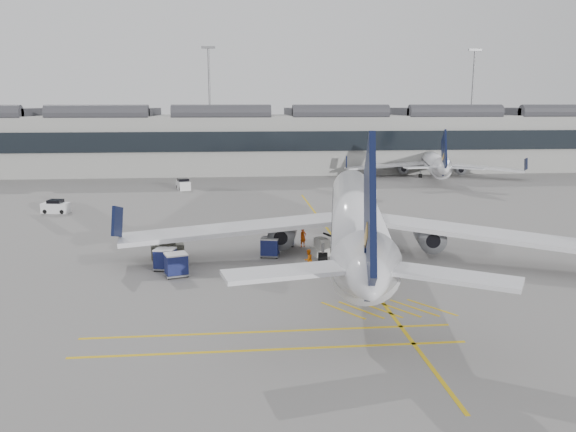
{
  "coord_description": "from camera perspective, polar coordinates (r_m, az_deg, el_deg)",
  "views": [
    {
      "loc": [
        0.11,
        -41.24,
        13.29
      ],
      "look_at": [
        4.54,
        4.78,
        4.0
      ],
      "focal_mm": 35.0,
      "sensor_mm": 36.0,
      "label": 1
    }
  ],
  "objects": [
    {
      "name": "service_van_left",
      "position": [
        75.06,
        -22.52,
        0.86
      ],
      "size": [
        3.41,
        2.07,
        1.64
      ],
      "rotation": [
        0.0,
        0.0,
        -0.16
      ],
      "color": "silver",
      "rests_on": "ground"
    },
    {
      "name": "ground",
      "position": [
        43.32,
        -5.42,
        -6.55
      ],
      "size": [
        220.0,
        220.0,
        0.0
      ],
      "primitive_type": "plane",
      "color": "gray",
      "rests_on": "ground"
    },
    {
      "name": "pushback_tug",
      "position": [
        50.4,
        -12.14,
        -3.37
      ],
      "size": [
        3.04,
        2.17,
        1.56
      ],
      "rotation": [
        0.0,
        0.0,
        0.18
      ],
      "color": "#57584A",
      "rests_on": "ground"
    },
    {
      "name": "safety_cone_engine",
      "position": [
        55.07,
        13.41,
        -2.65
      ],
      "size": [
        0.36,
        0.36,
        0.5
      ],
      "primitive_type": "cone",
      "color": "#F24C0A",
      "rests_on": "ground"
    },
    {
      "name": "baggage_cart_b",
      "position": [
        49.42,
        -1.84,
        -3.13
      ],
      "size": [
        1.92,
        1.71,
        1.73
      ],
      "rotation": [
        0.0,
        0.0,
        -0.24
      ],
      "color": "gray",
      "rests_on": "ground"
    },
    {
      "name": "airliner_main",
      "position": [
        49.11,
        6.96,
        -0.22
      ],
      "size": [
        40.31,
        44.42,
        11.9
      ],
      "rotation": [
        0.0,
        0.0,
        -0.18
      ],
      "color": "silver",
      "rests_on": "ground"
    },
    {
      "name": "service_van_right",
      "position": [
        80.09,
        7.76,
        2.26
      ],
      "size": [
        3.7,
        2.76,
        1.71
      ],
      "rotation": [
        0.0,
        0.0,
        -0.37
      ],
      "color": "silver",
      "rests_on": "ground"
    },
    {
      "name": "baggage_cart_d",
      "position": [
        44.73,
        -11.29,
        -4.82
      ],
      "size": [
        2.13,
        1.93,
        1.86
      ],
      "rotation": [
        0.0,
        0.0,
        0.31
      ],
      "color": "gray",
      "rests_on": "ground"
    },
    {
      "name": "ramp_agent_b",
      "position": [
        45.66,
        2.07,
        -4.45
      ],
      "size": [
        1.05,
        1.02,
        1.71
      ],
      "primitive_type": "imported",
      "rotation": [
        0.0,
        0.0,
        3.81
      ],
      "color": "orange",
      "rests_on": "ground"
    },
    {
      "name": "light_masts",
      "position": [
        127.25,
        -6.44,
        11.84
      ],
      "size": [
        113.0,
        0.6,
        25.45
      ],
      "color": "slate",
      "rests_on": "ground"
    },
    {
      "name": "safety_cone_nose",
      "position": [
        63.96,
        0.43,
        -0.43
      ],
      "size": [
        0.32,
        0.32,
        0.44
      ],
      "primitive_type": "cone",
      "color": "#F24C0A",
      "rests_on": "ground"
    },
    {
      "name": "airliner_far",
      "position": [
        106.85,
        14.45,
        5.35
      ],
      "size": [
        31.4,
        34.68,
        9.36
      ],
      "rotation": [
        0.0,
        0.0,
        -0.23
      ],
      "color": "silver",
      "rests_on": "ground"
    },
    {
      "name": "apron_markings",
      "position": [
        53.85,
        5.26,
        -2.97
      ],
      "size": [
        0.25,
        60.0,
        0.01
      ],
      "primitive_type": "cube",
      "color": "gold",
      "rests_on": "ground"
    },
    {
      "name": "ramp_agent_a",
      "position": [
        52.91,
        1.54,
        -2.17
      ],
      "size": [
        0.8,
        0.72,
        1.83
      ],
      "primitive_type": "imported",
      "rotation": [
        0.0,
        0.0,
        0.53
      ],
      "color": "#FF570D",
      "rests_on": "ground"
    },
    {
      "name": "belt_loader",
      "position": [
        50.69,
        4.43,
        -3.22
      ],
      "size": [
        4.82,
        2.7,
        1.91
      ],
      "rotation": [
        0.0,
        0.0,
        0.32
      ],
      "color": "beige",
      "rests_on": "ground"
    },
    {
      "name": "terminal",
      "position": [
        113.39,
        -5.6,
        7.7
      ],
      "size": [
        200.0,
        20.45,
        12.4
      ],
      "color": "#9E9E99",
      "rests_on": "ground"
    },
    {
      "name": "baggage_cart_a",
      "position": [
        53.32,
        -0.36,
        -1.87
      ],
      "size": [
        2.17,
        1.89,
        2.03
      ],
      "rotation": [
        0.0,
        0.0,
        -0.17
      ],
      "color": "gray",
      "rests_on": "ground"
    },
    {
      "name": "service_van_mid",
      "position": [
        89.8,
        -10.6,
        3.17
      ],
      "size": [
        2.59,
        3.76,
        1.76
      ],
      "rotation": [
        0.0,
        0.0,
        1.85
      ],
      "color": "silver",
      "rests_on": "ground"
    },
    {
      "name": "baggage_cart_c",
      "position": [
        46.64,
        -12.37,
        -4.25
      ],
      "size": [
        1.97,
        1.75,
        1.78
      ],
      "rotation": [
        0.0,
        0.0,
        -0.23
      ],
      "color": "gray",
      "rests_on": "ground"
    }
  ]
}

